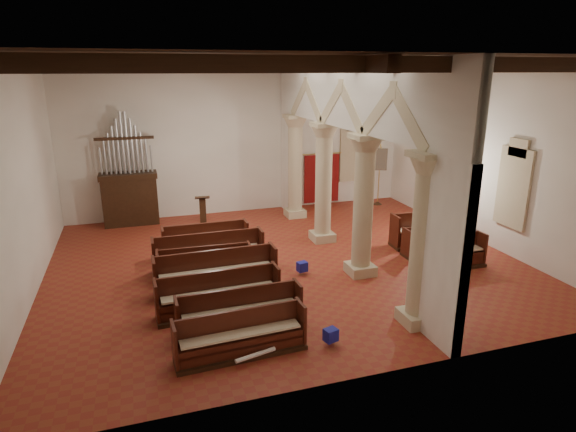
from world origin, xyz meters
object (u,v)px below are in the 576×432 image
at_px(pipe_organ, 129,189).
at_px(lectern, 203,214).
at_px(processional_banner, 379,186).
at_px(nave_pew_0, 241,341).
at_px(aisle_pew_0, 457,256).

bearing_deg(pipe_organ, lectern, -28.91).
relative_size(pipe_organ, processional_banner, 1.64).
height_order(pipe_organ, lectern, pipe_organ).
height_order(processional_banner, nave_pew_0, processional_banner).
distance_m(processional_banner, nave_pew_0, 12.72).
xyz_separation_m(processional_banner, aisle_pew_0, (-1.07, -7.02, -0.49)).
distance_m(lectern, nave_pew_0, 8.64).
bearing_deg(aisle_pew_0, pipe_organ, 140.45).
bearing_deg(processional_banner, nave_pew_0, -108.66).
distance_m(nave_pew_0, aisle_pew_0, 7.67).
height_order(pipe_organ, nave_pew_0, pipe_organ).
bearing_deg(lectern, nave_pew_0, -86.76).
distance_m(pipe_organ, processional_banner, 10.38).
xyz_separation_m(pipe_organ, processional_banner, (10.36, -0.38, -0.53)).
relative_size(pipe_organ, nave_pew_0, 1.58).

